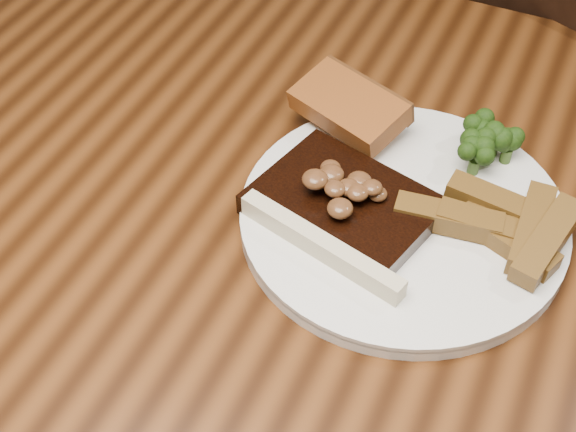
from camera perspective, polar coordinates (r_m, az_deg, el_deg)
name	(u,v)px	position (r m, az deg, el deg)	size (l,w,h in m)	color
dining_table	(274,309)	(0.77, -1.02, -6.63)	(1.60, 0.90, 0.75)	#4F290F
chair_far	(540,141)	(1.28, 17.50, 5.12)	(0.52, 0.52, 0.85)	black
plate	(403,219)	(0.72, 8.15, -0.18)	(0.29, 0.29, 0.01)	white
steak	(343,207)	(0.70, 3.96, 0.65)	(0.15, 0.11, 0.02)	black
steak_bone	(320,248)	(0.67, 2.32, -2.32)	(0.16, 0.02, 0.02)	beige
mushroom_pile	(352,184)	(0.68, 4.56, 2.31)	(0.06, 0.06, 0.03)	brown
garlic_bread	(347,123)	(0.78, 4.24, 6.64)	(0.11, 0.06, 0.02)	brown
potato_wedges	(483,215)	(0.71, 13.71, 0.08)	(0.12, 0.12, 0.02)	brown
broccoli_cluster	(481,151)	(0.76, 13.59, 4.54)	(0.06, 0.06, 0.04)	#203A0D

